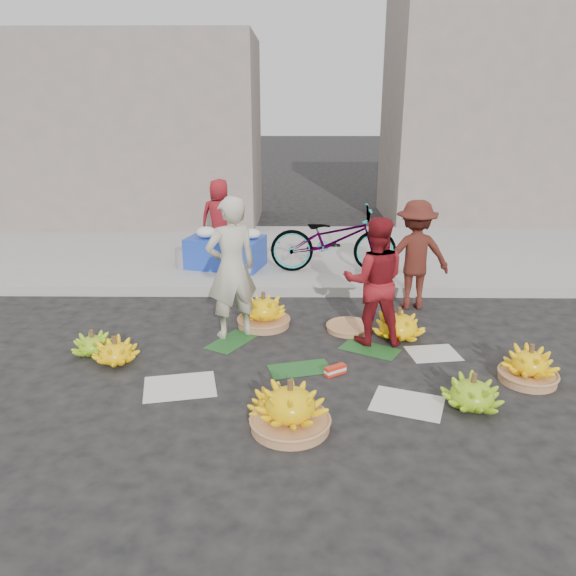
{
  "coord_description": "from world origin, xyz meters",
  "views": [
    {
      "loc": [
        -0.17,
        -5.55,
        2.71
      ],
      "look_at": [
        -0.24,
        0.41,
        0.7
      ],
      "focal_mm": 35.0,
      "sensor_mm": 36.0,
      "label": 1
    }
  ],
  "objects_px": {
    "banana_bunch_0": "(116,352)",
    "banana_bunch_4": "(529,366)",
    "bicycle": "(334,239)",
    "vendor_cream": "(232,268)",
    "flower_table": "(226,250)"
  },
  "relations": [
    {
      "from": "banana_bunch_4",
      "to": "flower_table",
      "type": "xyz_separation_m",
      "value": [
        -3.47,
        3.66,
        0.23
      ]
    },
    {
      "from": "flower_table",
      "to": "vendor_cream",
      "type": "bearing_deg",
      "value": -66.42
    },
    {
      "from": "banana_bunch_4",
      "to": "flower_table",
      "type": "height_order",
      "value": "flower_table"
    },
    {
      "from": "banana_bunch_4",
      "to": "bicycle",
      "type": "relative_size",
      "value": 0.32
    },
    {
      "from": "vendor_cream",
      "to": "bicycle",
      "type": "bearing_deg",
      "value": -148.06
    },
    {
      "from": "banana_bunch_0",
      "to": "banana_bunch_4",
      "type": "height_order",
      "value": "banana_bunch_4"
    },
    {
      "from": "banana_bunch_0",
      "to": "vendor_cream",
      "type": "relative_size",
      "value": 0.36
    },
    {
      "from": "banana_bunch_4",
      "to": "vendor_cream",
      "type": "relative_size",
      "value": 0.38
    },
    {
      "from": "banana_bunch_4",
      "to": "banana_bunch_0",
      "type": "bearing_deg",
      "value": 175.15
    },
    {
      "from": "banana_bunch_0",
      "to": "bicycle",
      "type": "relative_size",
      "value": 0.31
    },
    {
      "from": "banana_bunch_4",
      "to": "vendor_cream",
      "type": "height_order",
      "value": "vendor_cream"
    },
    {
      "from": "vendor_cream",
      "to": "flower_table",
      "type": "xyz_separation_m",
      "value": [
        -0.38,
        2.53,
        -0.44
      ]
    },
    {
      "from": "banana_bunch_0",
      "to": "flower_table",
      "type": "xyz_separation_m",
      "value": [
        0.82,
        3.3,
        0.27
      ]
    },
    {
      "from": "banana_bunch_4",
      "to": "bicycle",
      "type": "bearing_deg",
      "value": 117.04
    },
    {
      "from": "banana_bunch_0",
      "to": "vendor_cream",
      "type": "distance_m",
      "value": 1.59
    }
  ]
}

